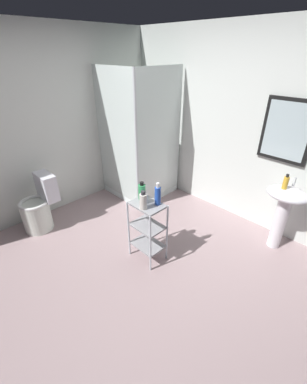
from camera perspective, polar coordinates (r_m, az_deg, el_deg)
ground_plane at (r=3.03m, az=-4.43°, el=-16.78°), size 4.20×4.20×0.02m
wall_back at (r=3.68m, az=17.94°, el=13.47°), size 4.20×0.14×2.50m
wall_left at (r=3.85m, az=-23.93°, el=13.05°), size 0.10×4.20×2.50m
shower_stall at (r=4.19m, az=-3.15°, el=5.23°), size 0.92×0.92×2.00m
pedestal_sink at (r=3.32m, az=27.29°, el=-2.93°), size 0.46×0.37×0.81m
sink_faucet at (r=3.30m, az=29.12°, el=2.02°), size 0.03×0.03×0.10m
toilet at (r=3.75m, az=-24.34°, el=-3.23°), size 0.37×0.49×0.76m
storage_cart at (r=2.87m, az=-1.35°, el=-7.84°), size 0.38×0.28×0.74m
hand_soap_bottle at (r=3.18m, az=27.60°, el=1.94°), size 0.06×0.06×0.18m
body_wash_bottle_green at (r=2.75m, az=-2.63°, el=0.12°), size 0.08×0.08×0.21m
lotion_bottle_white at (r=2.58m, az=-2.31°, el=-2.04°), size 0.08×0.08×0.20m
shampoo_bottle_blue at (r=2.64m, az=0.95°, el=-0.73°), size 0.06×0.06×0.25m
rinse_cup at (r=2.69m, az=-2.19°, el=-1.54°), size 0.08×0.08×0.10m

